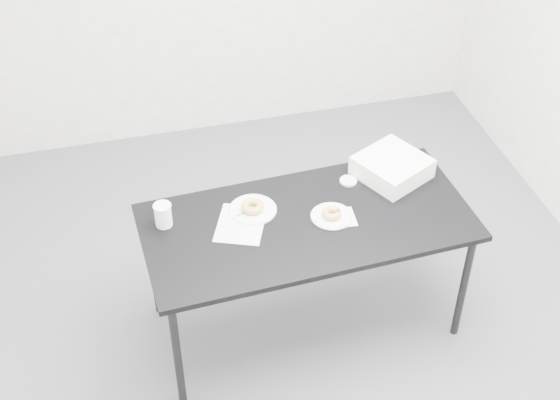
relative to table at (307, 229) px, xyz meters
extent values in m
plane|color=#4F4F54|center=(-0.16, 0.06, -0.71)|extent=(4.00, 4.00, 0.00)
cube|color=black|center=(0.00, 0.00, 0.04)|extent=(1.71, 0.87, 0.03)
cylinder|color=black|center=(-0.76, -0.37, -0.34)|extent=(0.04, 0.04, 0.73)
cylinder|color=black|center=(-0.79, 0.29, -0.34)|extent=(0.04, 0.04, 0.73)
cylinder|color=black|center=(0.79, -0.29, -0.34)|extent=(0.04, 0.04, 0.73)
cylinder|color=black|center=(0.76, 0.37, -0.34)|extent=(0.04, 0.04, 0.73)
cube|color=silver|center=(-0.34, 0.05, 0.06)|extent=(0.33, 0.36, 0.00)
cube|color=green|center=(-0.26, 0.15, 0.06)|extent=(0.06, 0.06, 0.00)
cylinder|color=#0C8B56|center=(-0.28, 0.14, 0.06)|extent=(0.13, 0.06, 0.01)
cube|color=silver|center=(0.17, -0.03, 0.06)|extent=(0.16, 0.16, 0.00)
cylinder|color=white|center=(0.13, -0.01, 0.06)|extent=(0.21, 0.21, 0.01)
torus|color=#BC893B|center=(0.13, -0.01, 0.08)|extent=(0.12, 0.12, 0.03)
cylinder|color=white|center=(-0.25, 0.15, 0.06)|extent=(0.25, 0.25, 0.01)
torus|color=#BC893B|center=(-0.25, 0.15, 0.08)|extent=(0.14, 0.14, 0.04)
cylinder|color=white|center=(-0.71, 0.15, 0.12)|extent=(0.08, 0.08, 0.13)
cylinder|color=silver|center=(0.30, 0.24, 0.06)|extent=(0.09, 0.09, 0.01)
cube|color=white|center=(0.54, 0.24, 0.11)|extent=(0.45, 0.45, 0.11)
camera|label=1|loc=(-0.88, -2.84, 2.67)|focal=50.00mm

